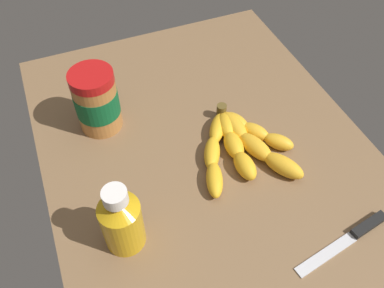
{
  "coord_description": "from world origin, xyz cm",
  "views": [
    {
      "loc": [
        -43.76,
        20.95,
        59.99
      ],
      "look_at": [
        -1.79,
        4.03,
        5.9
      ],
      "focal_mm": 37.65,
      "sensor_mm": 36.0,
      "label": 1
    }
  ],
  "objects": [
    {
      "name": "ground_plane",
      "position": [
        0.0,
        0.0,
        -1.76
      ],
      "size": [
        81.61,
        61.02,
        3.52
      ],
      "primitive_type": "cube",
      "color": "brown"
    },
    {
      "name": "peanut_butter_jar",
      "position": [
        14.51,
        17.09,
        6.48
      ],
      "size": [
        8.47,
        8.47,
        13.14
      ],
      "color": "#B27238",
      "rests_on": "ground_plane"
    },
    {
      "name": "honey_bottle",
      "position": [
        -11.85,
        19.6,
        6.17
      ],
      "size": [
        6.48,
        6.48,
        13.75
      ],
      "color": "gold",
      "rests_on": "ground_plane"
    },
    {
      "name": "butter_knife",
      "position": [
        -25.42,
        -14.09,
        0.47
      ],
      "size": [
        4.9,
        18.81,
        1.2
      ],
      "color": "silver",
      "rests_on": "ground_plane"
    },
    {
      "name": "banana_bunch",
      "position": [
        -1.95,
        -5.94,
        1.6
      ],
      "size": [
        22.07,
        20.64,
        3.38
      ],
      "color": "gold",
      "rests_on": "ground_plane"
    }
  ]
}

